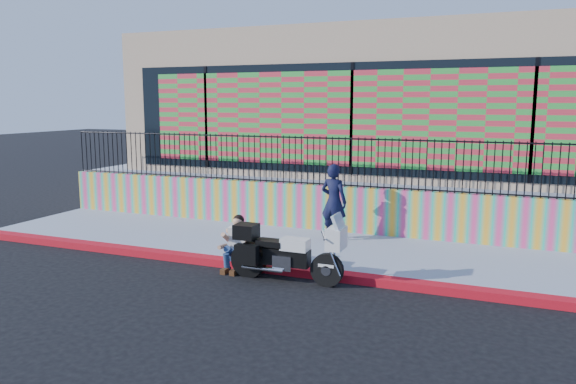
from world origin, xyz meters
The scene contains 10 objects.
ground centered at (0.00, 0.00, 0.00)m, with size 90.00×90.00×0.00m, color black.
red_curb centered at (0.00, 0.00, 0.07)m, with size 16.00×0.30×0.15m, color #A00B21.
sidewalk centered at (0.00, 1.65, 0.07)m, with size 16.00×3.00×0.15m, color #949BB1.
mural_wall centered at (0.00, 3.25, 0.70)m, with size 16.00×0.20×1.10m, color #EE3E81.
metal_fence centered at (0.00, 3.25, 1.85)m, with size 15.80×0.04×1.20m, color black, non-canonical shape.
elevated_platform centered at (0.00, 8.35, 0.62)m, with size 16.00×10.00×1.25m, color #949BB1.
storefront_building centered at (0.00, 8.13, 3.25)m, with size 14.00×8.06×4.00m.
police_motorcycle centered at (0.06, -0.42, 0.56)m, with size 2.16×0.71×1.35m.
police_officer centered at (0.09, 2.42, 1.02)m, with size 0.64×0.42×1.74m, color black.
seated_man centered at (-1.08, -0.17, 0.45)m, with size 0.54×0.71×1.06m.
Camera 1 is at (3.90, -9.65, 3.28)m, focal length 35.00 mm.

